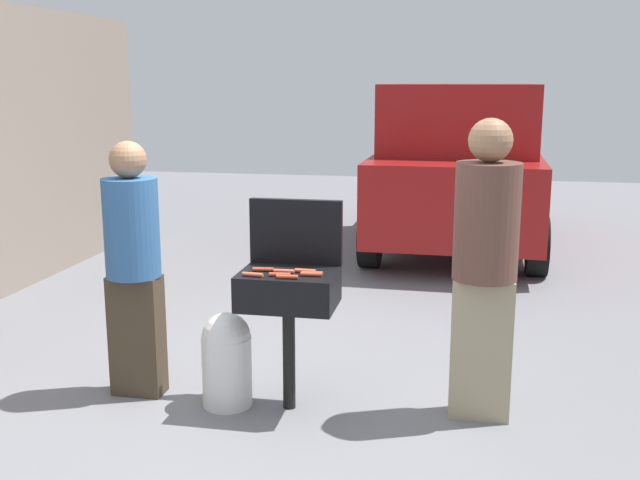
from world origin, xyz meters
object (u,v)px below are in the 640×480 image
Objects in this scene: person_left at (133,260)px; person_right at (485,260)px; hot_dog_5 at (253,275)px; hot_dog_6 at (284,271)px; hot_dog_3 at (305,271)px; bbq_grill at (288,294)px; hot_dog_0 at (311,274)px; hot_dog_2 at (312,273)px; parked_minivan at (459,164)px; hot_dog_4 at (263,269)px; hot_dog_1 at (287,277)px; propane_tank at (227,358)px; hot_dog_7 at (280,275)px.

person_left is 2.23m from person_right.
hot_dog_6 is (0.17, 0.11, 0.00)m from hot_dog_5.
hot_dog_3 is at bearing 14.04° from person_left.
bbq_grill is 0.24m from hot_dog_0.
parked_minivan is at bearing 81.39° from hot_dog_2.
hot_dog_4 is 0.14m from hot_dog_5.
hot_dog_1 is 0.07× the size of person_right.
bbq_grill is 1.05m from person_left.
hot_dog_1 is at bearing -68.51° from hot_dog_6.
hot_dog_2 is at bearing 40.31° from hot_dog_1.
person_left is at bearing 178.06° from bbq_grill.
hot_dog_2 is at bearing -4.98° from hot_dog_6.
person_right is at bearing 10.51° from hot_dog_0.
bbq_grill is at bearing 178.28° from hot_dog_3.
propane_tank is (-0.43, 0.13, -0.59)m from hot_dog_1.
hot_dog_2 is 1.04m from person_right.
bbq_grill is at bearing 80.74° from parked_minivan.
bbq_grill is 0.59m from propane_tank.
hot_dog_5 and hot_dog_6 have the same top height.
hot_dog_3 is at bearing 26.56° from hot_dog_5.
hot_dog_1 is at bearing -78.97° from bbq_grill.
hot_dog_3 is 1.09m from person_right.
hot_dog_4 is (-0.32, 0.03, 0.00)m from hot_dog_2.
person_left reaches higher than hot_dog_5.
hot_dog_5 is 0.64m from propane_tank.
parked_minivan is (1.12, 5.28, 0.11)m from hot_dog_4.
hot_dog_1 reaches higher than bbq_grill.
hot_dog_3 is 1.00× the size of hot_dog_4.
hot_dog_4 is at bearing 12.57° from person_left.
parked_minivan reaches higher than propane_tank.
hot_dog_0 is at bearing -90.47° from hot_dog_2.
hot_dog_6 is (-0.18, 0.02, 0.00)m from hot_dog_2.
hot_dog_4 is 0.89m from person_left.
hot_dog_1 is 5.51m from parked_minivan.
hot_dog_3 and hot_dog_5 have the same top height.
parked_minivan is at bearing 81.43° from hot_dog_0.
hot_dog_5 is 0.88m from person_left.
propane_tank is at bearing 151.92° from hot_dog_5.
hot_dog_1 is at bearing -147.63° from hot_dog_0.
hot_dog_5 reaches higher than bbq_grill.
hot_dog_1 is at bearing -37.48° from hot_dog_7.
propane_tank is 0.14× the size of parked_minivan.
hot_dog_0 and hot_dog_3 have the same top height.
hot_dog_2 is 0.07× the size of person_right.
hot_dog_2 is at bearing -17.64° from bbq_grill.
parked_minivan reaches higher than hot_dog_4.
person_left reaches higher than hot_dog_4.
hot_dog_6 reaches higher than bbq_grill.
hot_dog_0 is at bearing 82.58° from parked_minivan.
hot_dog_3 is at bearing 3.47° from propane_tank.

